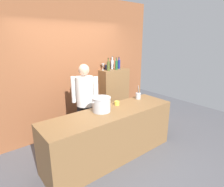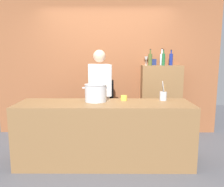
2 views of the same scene
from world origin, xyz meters
The scene contains 14 objects.
ground_plane centered at (0.00, 0.00, 0.00)m, with size 8.00×8.00×0.00m, color #4C4C51.
brick_back_panel centered at (0.00, 1.40, 1.50)m, with size 4.40×0.10×3.00m, color brown.
prep_counter centered at (0.00, 0.00, 0.45)m, with size 2.49×0.70×0.90m, color brown.
bar_cabinet centered at (1.05, 1.19, 0.69)m, with size 0.76×0.32×1.38m, color brown.
chef centered at (-0.10, 0.70, 0.96)m, with size 0.45×0.43×1.66m.
stockpot_large centered at (-0.13, 0.11, 1.03)m, with size 0.39×0.33×0.25m.
utensil_crock centered at (0.88, 0.19, 0.97)m, with size 0.10×0.10×0.29m.
butter_jar centered at (0.29, 0.18, 0.94)m, with size 0.10×0.10×0.07m, color yellow.
wine_bottle_clear centered at (1.06, 1.29, 1.50)m, with size 0.07×0.07×0.32m.
wine_bottle_green centered at (1.06, 1.12, 1.50)m, with size 0.06×0.06×0.30m.
wine_bottle_cobalt centered at (1.22, 1.22, 1.49)m, with size 0.07×0.07×0.29m.
wine_bottle_olive centered at (0.81, 1.13, 1.49)m, with size 0.07×0.07×0.30m.
wine_glass_wide centered at (0.76, 1.27, 1.50)m, with size 0.08×0.08×0.17m.
spice_tin_navy centered at (0.91, 1.29, 1.44)m, with size 0.09×0.09×0.12m, color navy.
Camera 2 is at (0.13, -3.26, 1.58)m, focal length 37.44 mm.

